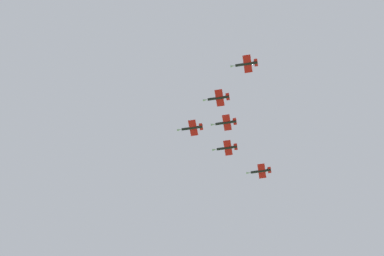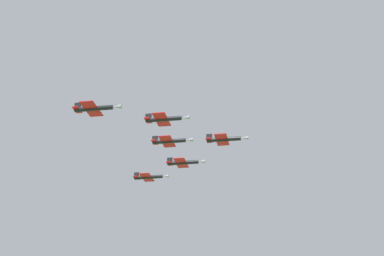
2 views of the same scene
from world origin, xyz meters
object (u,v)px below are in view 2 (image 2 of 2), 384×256
object	(u,v)px
jet_starboard_inner	(165,119)
jet_center_rear	(95,108)
jet_port_inner	(184,163)
jet_lead	(225,139)
jet_port_outer	(170,141)
jet_starboard_outer	(149,177)

from	to	relation	value
jet_starboard_inner	jet_center_rear	bearing A→B (deg)	-45.00
jet_port_inner	jet_center_rear	bearing A→B (deg)	-18.43
jet_center_rear	jet_lead	bearing A→B (deg)	135.00
jet_port_inner	jet_center_rear	world-z (taller)	jet_port_inner
jet_starboard_inner	jet_center_rear	distance (m)	17.19
jet_port_outer	jet_starboard_outer	world-z (taller)	jet_port_outer
jet_port_outer	jet_center_rear	size ratio (longest dim) A/B	1.00
jet_port_inner	jet_starboard_inner	world-z (taller)	jet_starboard_inner
jet_lead	jet_port_inner	size ratio (longest dim) A/B	1.00
jet_starboard_inner	jet_lead	bearing A→B (deg)	135.00
jet_lead	jet_starboard_outer	world-z (taller)	jet_starboard_outer
jet_starboard_inner	jet_center_rear	size ratio (longest dim) A/B	1.00
jet_center_rear	jet_starboard_inner	bearing A→B (deg)	135.00
jet_lead	jet_port_outer	xyz separation A→B (m)	(8.26, 10.38, 0.42)
jet_port_inner	jet_starboard_outer	world-z (taller)	jet_starboard_outer
jet_starboard_outer	jet_center_rear	world-z (taller)	jet_starboard_outer
jet_port_inner	jet_starboard_inner	xyz separation A→B (m)	(-18.88, 15.02, 1.52)
jet_port_outer	jet_starboard_outer	bearing A→B (deg)	-155.77
jet_port_outer	jet_center_rear	world-z (taller)	jet_port_outer
jet_lead	jet_starboard_inner	world-z (taller)	jet_starboard_inner
jet_lead	jet_starboard_inner	xyz separation A→B (m)	(-1.93, 16.95, 0.75)
jet_lead	jet_port_inner	world-z (taller)	jet_lead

